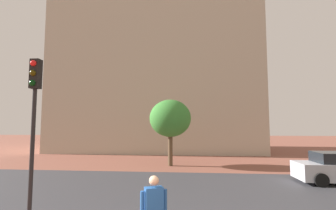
{
  "coord_description": "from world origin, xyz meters",
  "views": [
    {
      "loc": [
        1.39,
        -4.08,
        2.83
      ],
      "look_at": [
        0.17,
        8.99,
        3.96
      ],
      "focal_mm": 26.12,
      "sensor_mm": 36.0,
      "label": 1
    }
  ],
  "objects": [
    {
      "name": "traffic_light_pole",
      "position": [
        -3.29,
        2.8,
        3.38
      ],
      "size": [
        0.28,
        0.34,
        4.85
      ],
      "color": "black",
      "rests_on": "ground_plane"
    },
    {
      "name": "landmark_building",
      "position": [
        -2.61,
        25.41,
        10.38
      ],
      "size": [
        22.8,
        12.23,
        33.23
      ],
      "color": "#B2A893",
      "rests_on": "ground_plane"
    },
    {
      "name": "street_asphalt_strip",
      "position": [
        0.0,
        7.32,
        0.0
      ],
      "size": [
        120.0,
        7.59,
        0.0
      ],
      "primitive_type": "cube",
      "color": "#38383D",
      "rests_on": "ground_plane"
    },
    {
      "name": "tree_curb_far",
      "position": [
        -0.09,
        13.55,
        3.37
      ],
      "size": [
        3.0,
        3.0,
        4.74
      ],
      "color": "brown",
      "rests_on": "ground_plane"
    },
    {
      "name": "ground_plane",
      "position": [
        0.0,
        10.0,
        0.0
      ],
      "size": [
        120.0,
        120.0,
        0.0
      ],
      "primitive_type": "plane",
      "color": "brown"
    }
  ]
}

